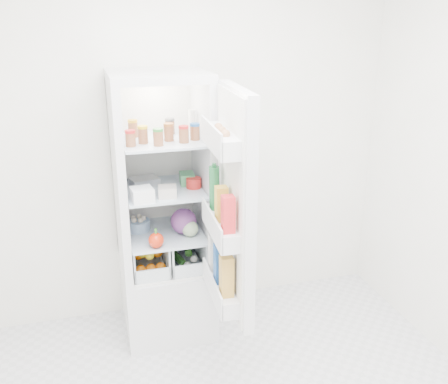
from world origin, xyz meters
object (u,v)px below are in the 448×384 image
object	(u,v)px
refrigerator	(164,239)
mushroom_bowl	(139,225)
red_cabbage	(184,221)
fridge_door	(231,211)

from	to	relation	value
refrigerator	mushroom_bowl	size ratio (longest dim) A/B	11.76
red_cabbage	refrigerator	bearing A→B (deg)	137.10
mushroom_bowl	fridge_door	distance (m)	0.85
red_cabbage	fridge_door	xyz separation A→B (m)	(0.17, -0.53, 0.26)
refrigerator	fridge_door	world-z (taller)	refrigerator
refrigerator	mushroom_bowl	bearing A→B (deg)	174.29
refrigerator	fridge_door	bearing A→B (deg)	-65.69
refrigerator	red_cabbage	distance (m)	0.23
mushroom_bowl	red_cabbage	bearing A→B (deg)	-24.10
refrigerator	fridge_door	distance (m)	0.82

